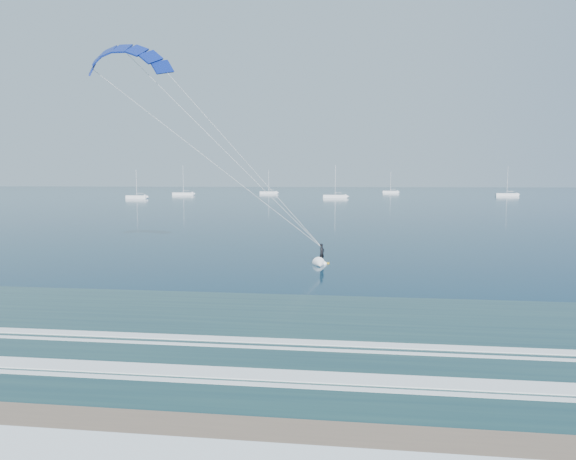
% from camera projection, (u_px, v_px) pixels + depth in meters
% --- Properties ---
extents(ground, '(900.00, 900.00, 0.00)m').
position_uv_depth(ground, '(104.00, 445.00, 14.22)').
color(ground, '#072F44').
rests_on(ground, ground).
extents(kitesurfer_rig, '(20.23, 8.37, 18.66)m').
position_uv_depth(kitesurfer_rig, '(227.00, 153.00, 41.65)').
color(kitesurfer_rig, gold).
rests_on(kitesurfer_rig, ground).
extents(sailboat_0, '(7.75, 2.40, 10.67)m').
position_uv_depth(sailboat_0, '(137.00, 197.00, 190.59)').
color(sailboat_0, white).
rests_on(sailboat_0, ground).
extents(sailboat_1, '(9.69, 2.40, 13.18)m').
position_uv_depth(sailboat_1, '(183.00, 194.00, 230.50)').
color(sailboat_1, white).
rests_on(sailboat_1, ground).
extents(sailboat_2, '(8.62, 2.40, 11.63)m').
position_uv_depth(sailboat_2, '(269.00, 193.00, 250.13)').
color(sailboat_2, white).
rests_on(sailboat_2, ground).
extents(sailboat_3, '(9.09, 2.40, 12.56)m').
position_uv_depth(sailboat_3, '(335.00, 196.00, 197.12)').
color(sailboat_3, white).
rests_on(sailboat_3, ground).
extents(sailboat_4, '(8.01, 2.40, 10.99)m').
position_uv_depth(sailboat_4, '(390.00, 192.00, 263.64)').
color(sailboat_4, white).
rests_on(sailboat_4, ground).
extents(sailboat_5, '(9.27, 2.40, 12.58)m').
position_uv_depth(sailboat_5, '(507.00, 194.00, 219.33)').
color(sailboat_5, white).
rests_on(sailboat_5, ground).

